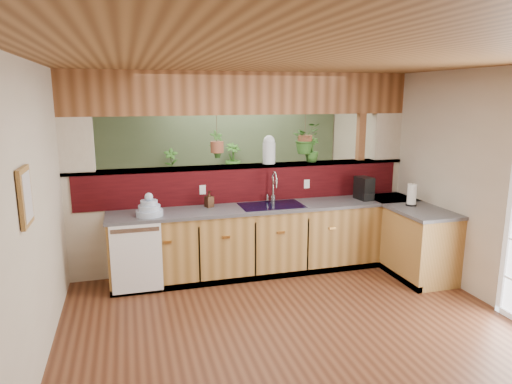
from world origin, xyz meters
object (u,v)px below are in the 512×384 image
object	(u,v)px
paper_towel	(412,195)
glass_jar	(269,150)
faucet	(274,186)
coffee_maker	(364,189)
dish_stack	(149,209)
shelving_console	(208,200)
soap_dispenser	(209,199)

from	to	relation	value
paper_towel	glass_jar	xyz separation A→B (m)	(-1.67, 0.87, 0.55)
faucet	glass_jar	world-z (taller)	glass_jar
coffee_maker	dish_stack	bearing A→B (deg)	175.33
coffee_maker	paper_towel	xyz separation A→B (m)	(0.42, -0.48, -0.01)
dish_stack	paper_towel	size ratio (longest dim) A/B	1.07
coffee_maker	shelving_console	world-z (taller)	coffee_maker
dish_stack	paper_towel	distance (m)	3.32
shelving_console	paper_towel	bearing A→B (deg)	-48.06
dish_stack	glass_jar	world-z (taller)	glass_jar
faucet	shelving_console	xyz separation A→B (m)	(-0.53, 2.11, -0.63)
dish_stack	shelving_console	xyz separation A→B (m)	(1.11, 2.38, -0.49)
coffee_maker	glass_jar	distance (m)	1.41
glass_jar	paper_towel	bearing A→B (deg)	-27.62
soap_dispenser	coffee_maker	xyz separation A→B (m)	(2.12, -0.15, 0.04)
dish_stack	faucet	bearing A→B (deg)	9.24
glass_jar	shelving_console	bearing A→B (deg)	105.46
dish_stack	glass_jar	size ratio (longest dim) A/B	0.83
faucet	shelving_console	size ratio (longest dim) A/B	0.30
coffee_maker	faucet	bearing A→B (deg)	165.42
soap_dispenser	glass_jar	size ratio (longest dim) A/B	0.54
dish_stack	shelving_console	world-z (taller)	dish_stack
dish_stack	coffee_maker	size ratio (longest dim) A/B	1.03
coffee_maker	paper_towel	world-z (taller)	coffee_maker
dish_stack	coffee_maker	distance (m)	2.88
paper_towel	shelving_console	distance (m)	3.57
soap_dispenser	shelving_console	distance (m)	2.23
faucet	paper_towel	distance (m)	1.79
coffee_maker	shelving_console	distance (m)	2.95
soap_dispenser	paper_towel	xyz separation A→B (m)	(2.54, -0.63, 0.03)
paper_towel	glass_jar	distance (m)	1.96
coffee_maker	glass_jar	world-z (taller)	glass_jar
coffee_maker	shelving_console	xyz separation A→B (m)	(-1.77, 2.29, -0.54)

